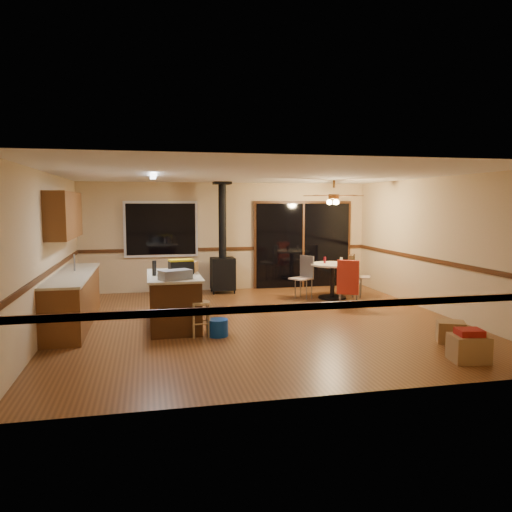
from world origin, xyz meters
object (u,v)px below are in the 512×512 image
object	(u,v)px
toolbox_black	(181,268)
chair_near	(348,277)
wood_stove	(223,262)
toolbox_grey	(175,275)
bar_stool	(201,319)
blue_bucket	(218,328)
box_corner_b	(451,332)
box_corner_a	(469,348)
chair_right	(353,270)
box_under_window	(175,286)
dining_table	(333,275)
chair_left	(304,272)
kitchen_island	(174,300)

from	to	relation	value
toolbox_black	chair_near	world-z (taller)	toolbox_black
wood_stove	chair_near	size ratio (longest dim) A/B	3.60
toolbox_grey	bar_stool	distance (m)	0.81
blue_bucket	box_corner_b	xyz separation A→B (m)	(3.40, -1.12, 0.03)
box_corner_a	chair_right	bearing A→B (deg)	85.43
blue_bucket	bar_stool	bearing A→B (deg)	166.49
box_corner_b	box_under_window	bearing A→B (deg)	127.57
wood_stove	chair_near	bearing A→B (deg)	-42.48
toolbox_grey	dining_table	bearing A→B (deg)	33.91
blue_bucket	chair_right	distance (m)	4.45
dining_table	chair_near	size ratio (longest dim) A/B	1.41
chair_near	toolbox_grey	bearing A→B (deg)	-156.67
toolbox_grey	bar_stool	world-z (taller)	toolbox_grey
wood_stove	toolbox_grey	distance (m)	3.86
dining_table	wood_stove	bearing A→B (deg)	151.60
box_under_window	box_corner_a	xyz separation A→B (m)	(3.54, -5.87, -0.01)
toolbox_grey	blue_bucket	world-z (taller)	toolbox_grey
bar_stool	toolbox_grey	bearing A→B (deg)	158.96
toolbox_black	chair_right	size ratio (longest dim) A/B	0.58
wood_stove	toolbox_black	bearing A→B (deg)	-111.07
dining_table	chair_left	distance (m)	0.63
chair_near	chair_right	world-z (taller)	same
toolbox_black	blue_bucket	bearing A→B (deg)	-57.19
blue_bucket	chair_left	world-z (taller)	chair_left
toolbox_black	box_under_window	world-z (taller)	toolbox_black
chair_left	wood_stove	bearing A→B (deg)	147.08
toolbox_grey	chair_near	size ratio (longest dim) A/B	0.70
wood_stove	box_corner_a	distance (m)	6.33
kitchen_island	blue_bucket	size ratio (longest dim) A/B	5.17
toolbox_black	toolbox_grey	bearing A→B (deg)	-102.58
toolbox_black	blue_bucket	distance (m)	1.29
toolbox_grey	bar_stool	bearing A→B (deg)	-21.04
wood_stove	box_under_window	distance (m)	1.24
dining_table	bar_stool	bearing A→B (deg)	-141.45
toolbox_grey	box_corner_a	bearing A→B (deg)	-30.45
chair_right	chair_left	bearing A→B (deg)	179.18
chair_near	kitchen_island	bearing A→B (deg)	-164.91
bar_stool	chair_near	distance (m)	3.63
bar_stool	dining_table	size ratio (longest dim) A/B	0.56
toolbox_grey	box_under_window	xyz separation A→B (m)	(0.19, 3.68, -0.79)
dining_table	box_corner_b	xyz separation A→B (m)	(0.47, -3.73, -0.37)
toolbox_black	chair_left	world-z (taller)	toolbox_black
blue_bucket	box_under_window	bearing A→B (deg)	96.63
toolbox_grey	box_under_window	bearing A→B (deg)	87.00
bar_stool	box_under_window	bearing A→B (deg)	92.76
kitchen_island	chair_near	size ratio (longest dim) A/B	2.40
toolbox_black	chair_near	size ratio (longest dim) A/B	0.58
chair_near	box_corner_b	xyz separation A→B (m)	(0.46, -2.87, -0.44)
dining_table	toolbox_grey	bearing A→B (deg)	-146.09
kitchen_island	toolbox_black	world-z (taller)	toolbox_black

